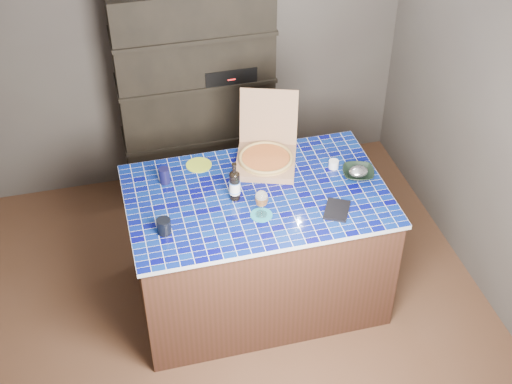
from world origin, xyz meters
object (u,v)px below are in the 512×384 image
object	(u,v)px
kitchen_island	(257,246)
mead_bottle	(235,185)
wine_glass	(261,199)
bowl	(358,173)
pizza_box	(266,156)
dvd_case	(337,210)

from	to	relation	value
kitchen_island	mead_bottle	size ratio (longest dim) A/B	6.16
kitchen_island	wine_glass	size ratio (longest dim) A/B	9.08
bowl	kitchen_island	bearing A→B (deg)	-178.41
pizza_box	wine_glass	world-z (taller)	pizza_box
bowl	mead_bottle	bearing A→B (deg)	-178.34
pizza_box	wine_glass	xyz separation A→B (m)	(-0.17, -0.52, 0.07)
kitchen_island	wine_glass	bearing A→B (deg)	-97.29
mead_bottle	bowl	size ratio (longest dim) A/B	1.30
kitchen_island	mead_bottle	xyz separation A→B (m)	(-0.15, -0.01, 0.57)
mead_bottle	dvd_case	distance (m)	0.66
wine_glass	bowl	world-z (taller)	wine_glass
bowl	pizza_box	bearing A→B (deg)	152.23
dvd_case	mead_bottle	bearing A→B (deg)	-176.80
mead_bottle	kitchen_island	bearing A→B (deg)	2.00
pizza_box	mead_bottle	bearing A→B (deg)	-113.34
wine_glass	dvd_case	size ratio (longest dim) A/B	0.92
kitchen_island	mead_bottle	world-z (taller)	mead_bottle
kitchen_island	pizza_box	distance (m)	0.63
pizza_box	mead_bottle	distance (m)	0.43
kitchen_island	bowl	bearing A→B (deg)	1.23
pizza_box	mead_bottle	size ratio (longest dim) A/B	2.13
dvd_case	bowl	bearing A→B (deg)	78.68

